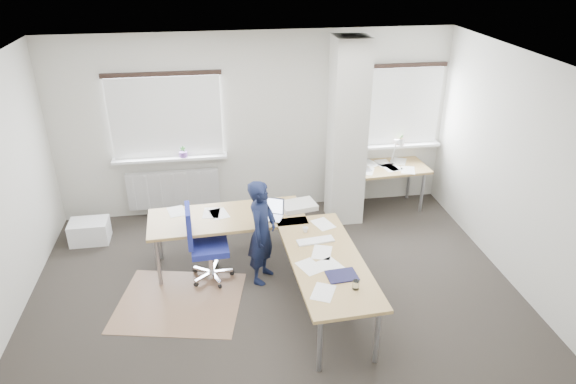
{
  "coord_description": "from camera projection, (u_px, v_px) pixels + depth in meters",
  "views": [
    {
      "loc": [
        -0.63,
        -4.92,
        3.96
      ],
      "look_at": [
        0.26,
        0.9,
        1.03
      ],
      "focal_mm": 32.0,
      "sensor_mm": 36.0,
      "label": 1
    }
  ],
  "objects": [
    {
      "name": "white_crate",
      "position": [
        90.0,
        231.0,
        7.39
      ],
      "size": [
        0.54,
        0.38,
        0.32
      ],
      "primitive_type": "cube",
      "rotation": [
        0.0,
        0.0,
        0.01
      ],
      "color": "white",
      "rests_on": "ground"
    },
    {
      "name": "ground",
      "position": [
        278.0,
        302.0,
        6.2
      ],
      "size": [
        6.0,
        6.0,
        0.0
      ],
      "primitive_type": "plane",
      "color": "black",
      "rests_on": "ground"
    },
    {
      "name": "floor_mat",
      "position": [
        180.0,
        302.0,
        6.21
      ],
      "size": [
        1.68,
        1.51,
        0.01
      ],
      "primitive_type": "cube",
      "rotation": [
        0.0,
        0.0,
        -0.21
      ],
      "color": "#815F46",
      "rests_on": "ground"
    },
    {
      "name": "desk_main",
      "position": [
        277.0,
        238.0,
        6.22
      ],
      "size": [
        2.53,
        2.62,
        0.96
      ],
      "rotation": [
        0.0,
        0.0,
        0.05
      ],
      "color": "#A28046",
      "rests_on": "ground"
    },
    {
      "name": "task_chair",
      "position": [
        207.0,
        259.0,
        6.52
      ],
      "size": [
        0.57,
        0.56,
        1.05
      ],
      "rotation": [
        0.0,
        0.0,
        0.05
      ],
      "color": "navy",
      "rests_on": "ground"
    },
    {
      "name": "person",
      "position": [
        262.0,
        232.0,
        6.35
      ],
      "size": [
        0.53,
        0.6,
        1.38
      ],
      "primitive_type": "imported",
      "rotation": [
        0.0,
        0.0,
        1.09
      ],
      "color": "black",
      "rests_on": "ground"
    },
    {
      "name": "desk_side",
      "position": [
        382.0,
        170.0,
        8.06
      ],
      "size": [
        1.44,
        0.78,
        1.22
      ],
      "rotation": [
        0.0,
        0.0,
        0.06
      ],
      "color": "#A28046",
      "rests_on": "ground"
    },
    {
      "name": "room_shell",
      "position": [
        287.0,
        154.0,
        5.85
      ],
      "size": [
        6.04,
        5.04,
        2.82
      ],
      "color": "beige",
      "rests_on": "ground"
    }
  ]
}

